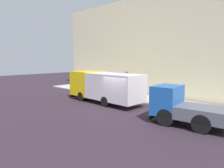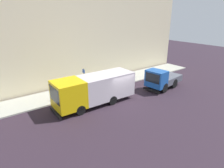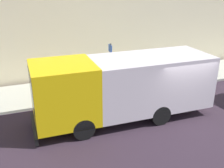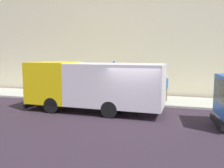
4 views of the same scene
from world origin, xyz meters
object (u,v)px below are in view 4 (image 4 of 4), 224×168
pedestrian_standing (128,86)px  street_sign_post (114,77)px  pedestrian_walking (95,83)px  traffic_cone_orange (69,93)px  large_utility_truck (94,84)px  pedestrian_third (165,87)px

pedestrian_standing → street_sign_post: 1.26m
pedestrian_walking → traffic_cone_orange: (-0.92, 1.61, -0.63)m
large_utility_truck → pedestrian_standing: 3.55m
pedestrian_walking → pedestrian_standing: bearing=136.5°
large_utility_truck → pedestrian_walking: 3.84m
pedestrian_walking → pedestrian_standing: 2.46m
pedestrian_standing → traffic_cone_orange: (-0.61, 4.05, -0.52)m
large_utility_truck → pedestrian_walking: bearing=20.0°
pedestrian_third → street_sign_post: street_sign_post is taller
pedestrian_third → traffic_cone_orange: size_ratio=2.39×
large_utility_truck → pedestrian_walking: large_utility_truck is taller
large_utility_truck → traffic_cone_orange: 4.06m
pedestrian_walking → pedestrian_standing: size_ratio=1.11×
large_utility_truck → pedestrian_third: bearing=-46.3°
pedestrian_standing → street_sign_post: size_ratio=0.64×
pedestrian_walking → pedestrian_third: bearing=140.7°
pedestrian_standing → street_sign_post: bearing=-69.5°
pedestrian_walking → traffic_cone_orange: bearing=-6.6°
pedestrian_third → street_sign_post: size_ratio=0.65×
large_utility_truck → traffic_cone_orange: size_ratio=10.77×
street_sign_post → pedestrian_walking: bearing=58.1°
pedestrian_standing → pedestrian_third: 2.42m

